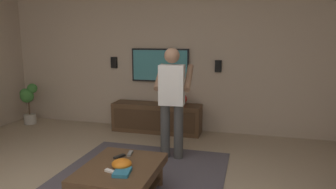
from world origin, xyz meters
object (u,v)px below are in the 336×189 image
at_px(potted_plant_tall, 28,100).
at_px(wall_speaker_right, 114,62).
at_px(bowl, 122,164).
at_px(coffee_table, 121,175).
at_px(tv, 160,65).
at_px(remote_grey, 130,153).
at_px(media_console, 157,118).
at_px(vase_round, 181,99).
at_px(wall_speaker_left, 218,66).
at_px(remote_black, 119,156).
at_px(remote_white, 111,171).
at_px(person_standing, 172,97).
at_px(book, 122,172).

xyz_separation_m(potted_plant_tall, wall_speaker_right, (0.45, -1.75, 0.78)).
bearing_deg(bowl, coffee_table, 34.88).
distance_m(tv, remote_grey, 2.59).
height_order(media_console, remote_grey, media_console).
relative_size(vase_round, wall_speaker_left, 1.00).
distance_m(media_console, wall_speaker_right, 1.43).
relative_size(remote_black, wall_speaker_left, 0.68).
distance_m(remote_white, wall_speaker_left, 3.17).
bearing_deg(bowl, media_console, 9.04).
relative_size(potted_plant_tall, remote_grey, 5.72).
xyz_separation_m(coffee_table, potted_plant_tall, (2.32, 3.10, 0.22)).
bearing_deg(wall_speaker_right, wall_speaker_left, -90.00).
height_order(media_console, person_standing, person_standing).
bearing_deg(wall_speaker_left, tv, 90.67).
relative_size(remote_black, vase_round, 0.68).
bearing_deg(media_console, wall_speaker_right, -104.63).
relative_size(book, wall_speaker_right, 1.00).
bearing_deg(wall_speaker_right, potted_plant_tall, 104.33).
height_order(potted_plant_tall, vase_round, potted_plant_tall).
bearing_deg(potted_plant_tall, wall_speaker_right, -75.67).
xyz_separation_m(media_console, remote_white, (-2.70, -0.35, 0.14)).
height_order(coffee_table, media_console, media_console).
distance_m(remote_white, book, 0.12).
bearing_deg(wall_speaker_left, coffee_table, 164.93).
xyz_separation_m(vase_round, wall_speaker_right, (0.23, 1.44, 0.64)).
distance_m(media_console, remote_black, 2.32).
distance_m(remote_grey, book, 0.53).
relative_size(coffee_table, wall_speaker_right, 4.55).
bearing_deg(wall_speaker_left, book, 167.66).
bearing_deg(coffee_table, wall_speaker_left, -15.07).
relative_size(potted_plant_tall, bowl, 4.01).
relative_size(coffee_table, vase_round, 4.55).
distance_m(media_console, book, 2.75).
height_order(media_console, remote_black, media_console).
bearing_deg(person_standing, wall_speaker_right, 43.80).
bearing_deg(book, person_standing, 166.08).
height_order(tv, remote_grey, tv).
bearing_deg(wall_speaker_right, media_console, -104.63).
distance_m(coffee_table, wall_speaker_right, 3.24).
relative_size(remote_black, wall_speaker_right, 0.68).
bearing_deg(remote_grey, coffee_table, 175.59).
distance_m(coffee_table, tv, 2.95).
bearing_deg(potted_plant_tall, media_console, -85.93).
bearing_deg(person_standing, potted_plant_tall, 69.56).
bearing_deg(tv, coffee_table, 7.67).
height_order(book, vase_round, vase_round).
height_order(remote_white, remote_black, same).
bearing_deg(tv, bowl, 8.28).
bearing_deg(media_console, coffee_table, 8.39).
relative_size(coffee_table, tv, 0.88).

